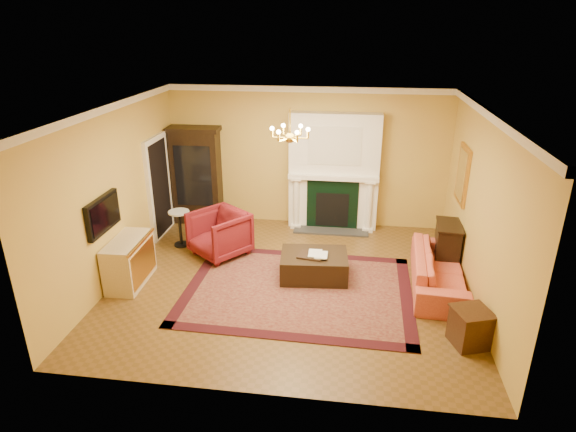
% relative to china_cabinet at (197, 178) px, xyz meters
% --- Properties ---
extents(floor, '(6.00, 5.50, 0.02)m').
position_rel_china_cabinet_xyz_m(floor, '(2.40, -2.49, -1.04)').
color(floor, brown).
rests_on(floor, ground).
extents(ceiling, '(6.00, 5.50, 0.02)m').
position_rel_china_cabinet_xyz_m(ceiling, '(2.40, -2.49, 1.98)').
color(ceiling, silver).
rests_on(ceiling, wall_back).
extents(wall_back, '(6.00, 0.02, 3.00)m').
position_rel_china_cabinet_xyz_m(wall_back, '(2.40, 0.27, 0.47)').
color(wall_back, gold).
rests_on(wall_back, floor).
extents(wall_front, '(6.00, 0.02, 3.00)m').
position_rel_china_cabinet_xyz_m(wall_front, '(2.40, -5.25, 0.47)').
color(wall_front, gold).
rests_on(wall_front, floor).
extents(wall_left, '(0.02, 5.50, 3.00)m').
position_rel_china_cabinet_xyz_m(wall_left, '(-0.61, -2.49, 0.47)').
color(wall_left, gold).
rests_on(wall_left, floor).
extents(wall_right, '(0.02, 5.50, 3.00)m').
position_rel_china_cabinet_xyz_m(wall_right, '(5.41, -2.49, 0.47)').
color(wall_right, gold).
rests_on(wall_right, floor).
extents(fireplace, '(1.90, 0.70, 2.50)m').
position_rel_china_cabinet_xyz_m(fireplace, '(3.00, 0.08, 0.17)').
color(fireplace, white).
rests_on(fireplace, wall_back).
extents(crown_molding, '(6.00, 5.50, 0.12)m').
position_rel_china_cabinet_xyz_m(crown_molding, '(2.40, -1.53, 1.91)').
color(crown_molding, white).
rests_on(crown_molding, ceiling).
extents(doorway, '(0.08, 1.05, 2.10)m').
position_rel_china_cabinet_xyz_m(doorway, '(-0.55, -0.79, 0.02)').
color(doorway, silver).
rests_on(doorway, wall_left).
extents(tv_panel, '(0.09, 0.95, 0.58)m').
position_rel_china_cabinet_xyz_m(tv_panel, '(-0.55, -3.09, 0.32)').
color(tv_panel, black).
rests_on(tv_panel, wall_left).
extents(gilt_mirror, '(0.06, 0.76, 1.05)m').
position_rel_china_cabinet_xyz_m(gilt_mirror, '(5.37, -1.09, 0.62)').
color(gilt_mirror, gold).
rests_on(gilt_mirror, wall_right).
extents(chandelier, '(0.63, 0.55, 0.53)m').
position_rel_china_cabinet_xyz_m(chandelier, '(2.40, -2.49, 1.58)').
color(chandelier, gold).
rests_on(chandelier, ceiling).
extents(oriental_rug, '(3.85, 2.92, 0.02)m').
position_rel_china_cabinet_xyz_m(oriental_rug, '(2.58, -2.74, -1.02)').
color(oriental_rug, '#430E11').
rests_on(oriental_rug, floor).
extents(china_cabinet, '(1.04, 0.50, 2.05)m').
position_rel_china_cabinet_xyz_m(china_cabinet, '(0.00, 0.00, 0.00)').
color(china_cabinet, black).
rests_on(china_cabinet, floor).
extents(wingback_armchair, '(1.29, 1.28, 0.97)m').
position_rel_china_cabinet_xyz_m(wingback_armchair, '(0.92, -1.61, -0.54)').
color(wingback_armchair, maroon).
rests_on(wingback_armchair, floor).
extents(pedestal_table, '(0.42, 0.42, 0.74)m').
position_rel_china_cabinet_xyz_m(pedestal_table, '(0.03, -1.33, -0.59)').
color(pedestal_table, black).
rests_on(pedestal_table, floor).
extents(commode, '(0.55, 1.10, 0.81)m').
position_rel_china_cabinet_xyz_m(commode, '(-0.33, -2.87, -0.62)').
color(commode, beige).
rests_on(commode, floor).
extents(coral_sofa, '(0.78, 2.18, 0.84)m').
position_rel_china_cabinet_xyz_m(coral_sofa, '(4.92, -2.29, -0.61)').
color(coral_sofa, '#D56243').
rests_on(coral_sofa, floor).
extents(end_table, '(0.58, 0.58, 0.52)m').
position_rel_china_cabinet_xyz_m(end_table, '(5.12, -3.87, -0.76)').
color(end_table, '#39220F').
rests_on(end_table, floor).
extents(console_table, '(0.48, 0.76, 0.80)m').
position_rel_china_cabinet_xyz_m(console_table, '(5.18, -1.49, -0.63)').
color(console_table, black).
rests_on(console_table, floor).
extents(leather_ottoman, '(1.23, 0.94, 0.43)m').
position_rel_china_cabinet_xyz_m(leather_ottoman, '(2.80, -2.26, -0.79)').
color(leather_ottoman, black).
rests_on(leather_ottoman, oriental_rug).
extents(ottoman_tray, '(0.48, 0.41, 0.03)m').
position_rel_china_cabinet_xyz_m(ottoman_tray, '(2.75, -2.34, -0.56)').
color(ottoman_tray, black).
rests_on(ottoman_tray, leather_ottoman).
extents(book_a, '(0.23, 0.03, 0.31)m').
position_rel_china_cabinet_xyz_m(book_a, '(2.70, -2.32, -0.39)').
color(book_a, gray).
rests_on(book_a, ottoman_tray).
extents(book_b, '(0.22, 0.02, 0.30)m').
position_rel_china_cabinet_xyz_m(book_b, '(2.82, -2.35, -0.40)').
color(book_b, gray).
rests_on(book_b, ottoman_tray).
extents(topiary_left, '(0.16, 0.16, 0.44)m').
position_rel_china_cabinet_xyz_m(topiary_left, '(2.41, 0.04, 0.44)').
color(topiary_left, tan).
rests_on(topiary_left, fireplace).
extents(topiary_right, '(0.14, 0.14, 0.38)m').
position_rel_china_cabinet_xyz_m(topiary_right, '(3.72, 0.04, 0.41)').
color(topiary_right, tan).
rests_on(topiary_right, fireplace).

